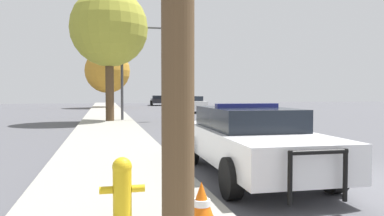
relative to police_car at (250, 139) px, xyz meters
The scene contains 9 objects.
sidewalk_left 3.23m from the police_car, 153.32° to the right, with size 3.00×110.00×0.13m.
police_car is the anchor object (origin of this frame).
fire_hydrant 3.80m from the police_car, 137.67° to the right, with size 0.58×0.25×0.81m.
traffic_light 15.64m from the police_car, 91.39° to the left, with size 4.18×0.35×5.69m.
car_background_oncoming 24.67m from the police_car, 79.57° to the left, with size 2.09×4.15×1.43m.
car_background_distant 42.89m from the police_car, 84.52° to the left, with size 2.23×4.40×1.34m.
tree_sidewalk_mid 15.61m from the police_car, 100.37° to the left, with size 4.44×4.44×7.56m.
tree_sidewalk_far 35.95m from the police_car, 94.14° to the left, with size 5.00×5.00×6.56m.
traffic_cone 3.65m from the police_car, 121.26° to the right, with size 0.39×0.39×0.57m.
Camera 1 is at (-5.31, -6.01, 1.78)m, focal length 35.00 mm.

